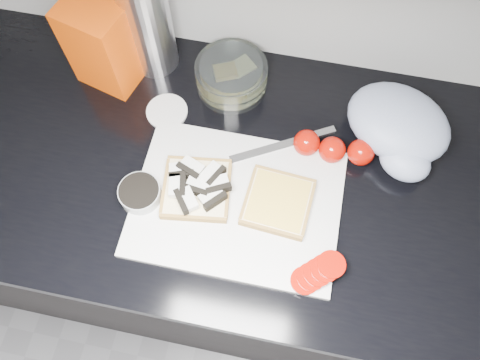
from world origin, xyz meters
name	(u,v)px	position (x,y,z in m)	size (l,w,h in m)	color
base_cabinet	(239,237)	(0.00, 1.20, 0.43)	(3.50, 0.60, 0.86)	black
countertop	(239,170)	(0.00, 1.20, 0.88)	(3.50, 0.64, 0.04)	black
cutting_board	(237,203)	(0.01, 1.12, 0.91)	(0.40, 0.30, 0.01)	silver
bread_left	(197,187)	(-0.07, 1.13, 0.93)	(0.15, 0.15, 0.04)	beige
bread_right	(278,202)	(0.09, 1.13, 0.92)	(0.14, 0.14, 0.02)	beige
tomato_slices	(318,273)	(0.18, 1.01, 0.92)	(0.11, 0.10, 0.02)	#9B0D03
knife	(296,141)	(0.10, 1.27, 0.92)	(0.21, 0.13, 0.01)	#BCBCC1
seed_tub	(140,194)	(-0.17, 1.09, 0.92)	(0.08, 0.08, 0.04)	#9DA2A2
tub_lid	(167,111)	(-0.18, 1.30, 0.90)	(0.09, 0.09, 0.01)	silver
glass_bowl	(231,76)	(-0.06, 1.39, 0.93)	(0.16, 0.16, 0.06)	silver
bread_bag	(105,42)	(-0.32, 1.38, 1.00)	(0.13, 0.12, 0.20)	#F85004
steel_canister	(147,22)	(-0.24, 1.43, 1.02)	(0.10, 0.10, 0.24)	silver
grocery_bag	(399,128)	(0.30, 1.33, 0.95)	(0.27, 0.26, 0.09)	#929BB3
whole_tomatoes	(333,148)	(0.18, 1.26, 0.93)	(0.16, 0.06, 0.05)	#9B0D03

